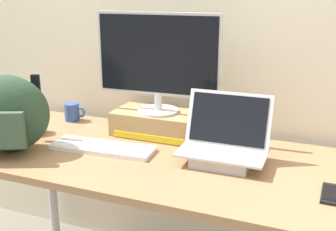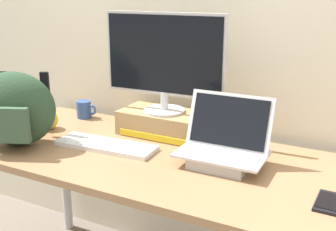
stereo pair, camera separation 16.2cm
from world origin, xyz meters
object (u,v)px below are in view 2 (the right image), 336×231
(messenger_backpack, at_px, (15,109))
(coffee_mug, at_px, (84,109))
(external_keyboard, at_px, (106,145))
(open_laptop, at_px, (223,151))
(toner_box_yellow, at_px, (164,123))
(desktop_monitor, at_px, (164,60))
(plush_toy, at_px, (48,120))
(cell_phone, at_px, (328,202))

(messenger_backpack, distance_m, coffee_mug, 0.47)
(messenger_backpack, bearing_deg, external_keyboard, -0.93)
(open_laptop, xyz_separation_m, messenger_backpack, (-0.87, -0.22, 0.11))
(toner_box_yellow, height_order, desktop_monitor, desktop_monitor)
(plush_toy, bearing_deg, cell_phone, -6.05)
(external_keyboard, height_order, plush_toy, plush_toy)
(external_keyboard, distance_m, cell_phone, 0.93)
(cell_phone, bearing_deg, toner_box_yellow, 157.69)
(messenger_backpack, relative_size, plush_toy, 4.33)
(messenger_backpack, relative_size, coffee_mug, 3.46)
(cell_phone, bearing_deg, open_laptop, 162.51)
(coffee_mug, bearing_deg, desktop_monitor, -4.03)
(toner_box_yellow, bearing_deg, open_laptop, -28.24)
(external_keyboard, bearing_deg, plush_toy, 165.89)
(open_laptop, distance_m, plush_toy, 0.91)
(coffee_mug, distance_m, plush_toy, 0.23)
(toner_box_yellow, relative_size, desktop_monitor, 0.72)
(cell_phone, bearing_deg, coffee_mug, 164.82)
(desktop_monitor, bearing_deg, external_keyboard, -121.22)
(cell_phone, bearing_deg, plush_toy, 174.85)
(cell_phone, bearing_deg, external_keyboard, 176.72)
(coffee_mug, bearing_deg, open_laptop, -14.96)
(external_keyboard, distance_m, plush_toy, 0.40)
(toner_box_yellow, height_order, external_keyboard, toner_box_yellow)
(desktop_monitor, bearing_deg, messenger_backpack, -143.20)
(external_keyboard, distance_m, messenger_backpack, 0.42)
(messenger_backpack, height_order, plush_toy, messenger_backpack)
(desktop_monitor, height_order, cell_phone, desktop_monitor)
(external_keyboard, bearing_deg, messenger_backpack, -160.80)
(open_laptop, relative_size, plush_toy, 3.62)
(toner_box_yellow, bearing_deg, cell_phone, -23.20)
(toner_box_yellow, xyz_separation_m, desktop_monitor, (0.00, -0.00, 0.30))
(open_laptop, xyz_separation_m, plush_toy, (-0.91, 0.00, -0.01))
(desktop_monitor, relative_size, coffee_mug, 4.85)
(coffee_mug, bearing_deg, plush_toy, -99.65)
(desktop_monitor, relative_size, external_keyboard, 1.27)
(desktop_monitor, distance_m, plush_toy, 0.65)
(open_laptop, distance_m, cell_phone, 0.44)
(toner_box_yellow, distance_m, coffee_mug, 0.50)
(external_keyboard, relative_size, coffee_mug, 3.83)
(messenger_backpack, bearing_deg, plush_toy, 74.39)
(external_keyboard, xyz_separation_m, coffee_mug, (-0.36, 0.30, 0.03))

